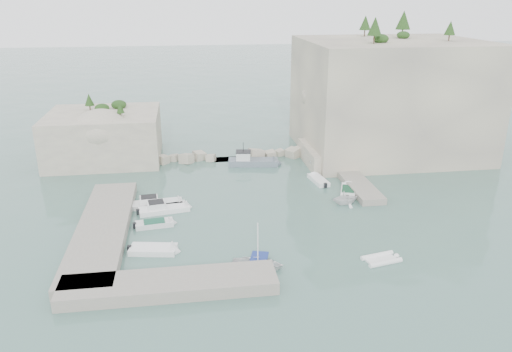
{
  "coord_description": "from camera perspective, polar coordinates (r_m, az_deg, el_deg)",
  "views": [
    {
      "loc": [
        -8.0,
        -49.11,
        23.41
      ],
      "look_at": [
        0.0,
        6.0,
        3.0
      ],
      "focal_mm": 35.0,
      "sensor_mm": 36.0,
      "label": 1
    }
  ],
  "objects": [
    {
      "name": "ledge_east",
      "position": [
        66.98,
        11.0,
        -0.35
      ],
      "size": [
        3.0,
        16.0,
        0.8
      ],
      "primitive_type": "cube",
      "color": "#9E9689",
      "rests_on": "ground"
    },
    {
      "name": "motorboat_a",
      "position": [
        59.65,
        -11.24,
        -3.39
      ],
      "size": [
        6.62,
        2.5,
        1.4
      ],
      "primitive_type": null,
      "rotation": [
        0.0,
        0.0,
        0.09
      ],
      "color": "silver",
      "rests_on": "ground"
    },
    {
      "name": "tender_east_b",
      "position": [
        63.29,
        10.45,
        -1.93
      ],
      "size": [
        3.33,
        5.34,
        0.7
      ],
      "primitive_type": null,
      "rotation": [
        0.0,
        0.0,
        1.22
      ],
      "color": "white",
      "rests_on": "ground"
    },
    {
      "name": "cliff_terrace",
      "position": [
        73.73,
        8.7,
        2.4
      ],
      "size": [
        8.0,
        10.0,
        2.5
      ],
      "primitive_type": "cube",
      "color": "beige",
      "rests_on": "ground"
    },
    {
      "name": "quay_south",
      "position": [
        43.21,
        -9.87,
        -12.15
      ],
      "size": [
        18.0,
        4.0,
        1.1
      ],
      "primitive_type": "cube",
      "color": "#9E9689",
      "rests_on": "ground"
    },
    {
      "name": "rowboat",
      "position": [
        46.01,
        0.2,
        -10.45
      ],
      "size": [
        5.45,
        4.52,
        0.97
      ],
      "primitive_type": "imported",
      "rotation": [
        0.0,
        0.0,
        1.29
      ],
      "color": "white",
      "rests_on": "ground"
    },
    {
      "name": "ground",
      "position": [
        54.99,
        0.9,
        -5.07
      ],
      "size": [
        400.0,
        400.0,
        0.0
      ],
      "primitive_type": "plane",
      "color": "slate",
      "rests_on": "ground"
    },
    {
      "name": "work_boat",
      "position": [
        72.45,
        -0.32,
        1.28
      ],
      "size": [
        8.08,
        3.39,
        2.2
      ],
      "primitive_type": null,
      "rotation": [
        0.0,
        0.0,
        -0.14
      ],
      "color": "slate",
      "rests_on": "ground"
    },
    {
      "name": "inflatable_dinghy",
      "position": [
        48.53,
        14.11,
        -9.38
      ],
      "size": [
        4.0,
        2.54,
        0.44
      ],
      "primitive_type": null,
      "rotation": [
        0.0,
        0.0,
        0.21
      ],
      "color": "white",
      "rests_on": "ground"
    },
    {
      "name": "outcrop_west",
      "position": [
        77.67,
        -16.91,
        4.39
      ],
      "size": [
        16.0,
        14.0,
        7.0
      ],
      "primitive_type": "cube",
      "color": "beige",
      "rests_on": "ground"
    },
    {
      "name": "quay_west",
      "position": [
        54.02,
        -17.12,
        -5.87
      ],
      "size": [
        5.0,
        24.0,
        1.1
      ],
      "primitive_type": "cube",
      "color": "#9E9689",
      "rests_on": "ground"
    },
    {
      "name": "vegetation",
      "position": [
        78.11,
        11.51,
        15.72
      ],
      "size": [
        53.48,
        13.88,
        13.4
      ],
      "color": "#1E4219",
      "rests_on": "ground"
    },
    {
      "name": "motorboat_c",
      "position": [
        54.72,
        -11.51,
        -5.64
      ],
      "size": [
        4.55,
        2.14,
        0.7
      ],
      "primitive_type": null,
      "rotation": [
        0.0,
        0.0,
        0.13
      ],
      "color": "silver",
      "rests_on": "ground"
    },
    {
      "name": "breakwater",
      "position": [
        74.98,
        -2.52,
        2.48
      ],
      "size": [
        28.0,
        3.0,
        1.4
      ],
      "primitive_type": "cube",
      "color": "beige",
      "rests_on": "ground"
    },
    {
      "name": "rowboat_mast",
      "position": [
        44.75,
        0.21,
        -7.6
      ],
      "size": [
        0.1,
        0.1,
        4.2
      ],
      "primitive_type": "cylinder",
      "color": "white",
      "rests_on": "rowboat"
    },
    {
      "name": "tender_east_c",
      "position": [
        66.39,
        7.14,
        -0.68
      ],
      "size": [
        2.18,
        4.9,
        0.7
      ],
      "primitive_type": null,
      "rotation": [
        0.0,
        0.0,
        1.71
      ],
      "color": "white",
      "rests_on": "ground"
    },
    {
      "name": "tender_east_a",
      "position": [
        60.04,
        10.13,
        -3.15
      ],
      "size": [
        3.59,
        3.19,
        1.74
      ],
      "primitive_type": "imported",
      "rotation": [
        0.0,
        0.0,
        1.68
      ],
      "color": "white",
      "rests_on": "ground"
    },
    {
      "name": "tender_east_d",
      "position": [
        70.91,
        8.11,
        0.64
      ],
      "size": [
        5.08,
        1.93,
        1.96
      ],
      "primitive_type": "imported",
      "rotation": [
        0.0,
        0.0,
        1.57
      ],
      "color": "white",
      "rests_on": "ground"
    },
    {
      "name": "motorboat_b",
      "position": [
        58.1,
        -10.44,
        -3.99
      ],
      "size": [
        6.45,
        3.07,
        1.4
      ],
      "primitive_type": null,
      "rotation": [
        0.0,
        0.0,
        0.17
      ],
      "color": "white",
      "rests_on": "ground"
    },
    {
      "name": "motorboat_e",
      "position": [
        49.57,
        -11.64,
        -8.51
      ],
      "size": [
        5.17,
        2.84,
        0.7
      ],
      "primitive_type": null,
      "rotation": [
        0.0,
        0.0,
        -0.18
      ],
      "color": "white",
      "rests_on": "ground"
    },
    {
      "name": "cliff_east",
      "position": [
        79.9,
        14.91,
        8.7
      ],
      "size": [
        26.0,
        22.0,
        17.0
      ],
      "primitive_type": "cube",
      "color": "beige",
      "rests_on": "ground"
    }
  ]
}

